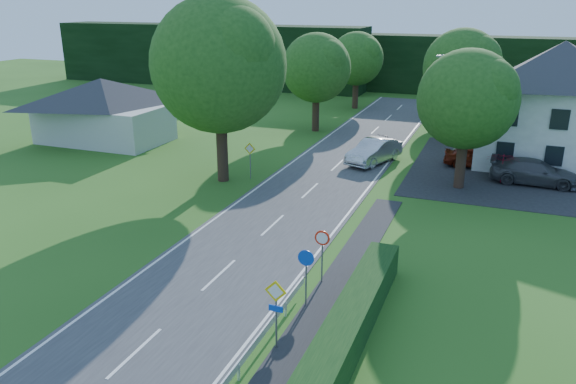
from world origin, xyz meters
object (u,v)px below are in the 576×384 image
at_px(streetlight, 461,111).
at_px(motorcycle, 383,139).
at_px(parked_car_red, 476,157).
at_px(parked_car_silver_a, 485,152).
at_px(moving_car, 374,151).
at_px(parked_car_grey, 534,172).
at_px(parasol, 502,169).

xyz_separation_m(streetlight, motorcycle, (-6.26, 6.95, -3.94)).
bearing_deg(parked_car_red, parked_car_silver_a, -17.48).
relative_size(streetlight, moving_car, 1.54).
bearing_deg(parked_car_grey, parked_car_red, 57.02).
height_order(motorcycle, parked_car_grey, parked_car_grey).
distance_m(motorcycle, parked_car_red, 8.40).
distance_m(moving_car, parked_car_grey, 10.70).
distance_m(motorcycle, parked_car_silver_a, 8.22).
bearing_deg(streetlight, moving_car, 164.99).
distance_m(parked_car_silver_a, parasol, 4.99).
xyz_separation_m(parked_car_red, parked_car_silver_a, (0.51, 1.75, -0.02)).
bearing_deg(parked_car_silver_a, parked_car_grey, -128.61).
relative_size(streetlight, parked_car_red, 1.83).
xyz_separation_m(streetlight, moving_car, (-5.81, 1.56, -3.57)).
height_order(parked_car_silver_a, parked_car_grey, parked_car_grey).
height_order(motorcycle, parked_car_silver_a, parked_car_silver_a).
xyz_separation_m(moving_car, parasol, (8.70, -1.64, 0.09)).
height_order(moving_car, parked_car_grey, moving_car).
distance_m(parked_car_red, parked_car_silver_a, 1.82).
xyz_separation_m(streetlight, parked_car_silver_a, (1.66, 4.75, -3.70)).
height_order(streetlight, parked_car_grey, streetlight).
bearing_deg(parasol, parked_car_silver_a, 104.29).
bearing_deg(parked_car_silver_a, parasol, -150.80).
bearing_deg(parked_car_red, parked_car_grey, -125.66).
xyz_separation_m(parked_car_silver_a, parasol, (1.23, -4.83, 0.23)).
height_order(streetlight, parasol, streetlight).
height_order(motorcycle, parasol, parasol).
relative_size(parked_car_red, parasol, 2.07).
xyz_separation_m(motorcycle, parasol, (9.15, -7.03, 0.47)).
bearing_deg(parked_car_grey, parked_car_silver_a, 38.10).
distance_m(streetlight, motorcycle, 10.15).
bearing_deg(moving_car, motorcycle, 113.38).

